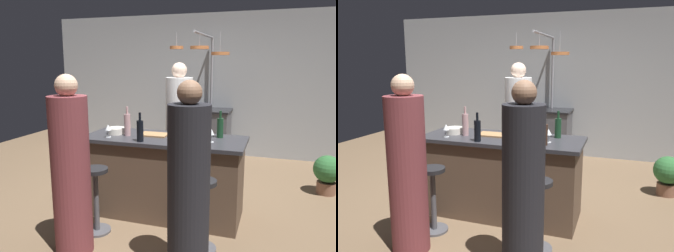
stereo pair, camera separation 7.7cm
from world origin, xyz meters
TOP-DOWN VIEW (x-y plane):
  - ground_plane at (0.00, 0.00)m, footprint 9.00×9.00m
  - back_wall at (0.00, 2.85)m, footprint 6.40×0.16m
  - kitchen_island at (0.00, 0.00)m, footprint 1.80×0.72m
  - stove_range at (0.00, 2.45)m, footprint 0.80×0.64m
  - chef at (-0.09, 0.89)m, footprint 0.36×0.36m
  - bar_stool_left at (-0.51, -0.62)m, footprint 0.28×0.28m
  - guest_left at (-0.53, -0.99)m, footprint 0.34×0.34m
  - bar_stool_right at (0.58, -0.62)m, footprint 0.28×0.28m
  - guest_right at (0.55, -1.01)m, footprint 0.34×0.34m
  - overhead_pot_rack at (0.05, 1.90)m, footprint 0.88×1.41m
  - potted_plant at (1.85, 1.23)m, footprint 0.36×0.36m
  - cutting_board at (-0.14, 0.06)m, footprint 0.32×0.22m
  - pepper_mill at (0.54, -0.19)m, footprint 0.05×0.05m
  - wine_bottle_green at (0.59, 0.18)m, footprint 0.07×0.07m
  - wine_bottle_rose at (-0.42, -0.04)m, footprint 0.07×0.07m
  - wine_bottle_amber at (0.29, 0.24)m, footprint 0.07×0.07m
  - wine_bottle_white at (0.36, 0.01)m, footprint 0.07×0.07m
  - wine_bottle_dark at (-0.17, -0.27)m, footprint 0.07×0.07m
  - wine_glass_near_left_guest at (-0.58, -0.20)m, footprint 0.07×0.07m
  - wine_glass_near_right_guest at (0.54, -0.07)m, footprint 0.07×0.07m
  - mixing_bowl_ceramic at (-0.58, -0.00)m, footprint 0.21×0.21m
  - mixing_bowl_steel at (0.17, 0.12)m, footprint 0.19×0.19m

SIDE VIEW (x-z plane):
  - ground_plane at x=0.00m, z-range 0.00..0.00m
  - potted_plant at x=1.85m, z-range 0.04..0.56m
  - bar_stool_left at x=-0.51m, z-range 0.04..0.72m
  - bar_stool_right at x=0.58m, z-range 0.04..0.72m
  - stove_range at x=0.00m, z-range 0.00..0.89m
  - kitchen_island at x=0.00m, z-range 0.00..0.90m
  - guest_right at x=0.55m, z-range -0.06..1.53m
  - guest_left at x=-0.53m, z-range -0.06..1.56m
  - chef at x=-0.09m, z-range -0.06..1.65m
  - cutting_board at x=-0.14m, z-range 0.90..0.92m
  - mixing_bowl_ceramic at x=-0.58m, z-range 0.90..0.97m
  - mixing_bowl_steel at x=0.17m, z-range 0.90..0.98m
  - pepper_mill at x=0.54m, z-range 0.90..1.11m
  - wine_glass_near_left_guest at x=-0.58m, z-range 0.93..1.08m
  - wine_glass_near_right_guest at x=0.54m, z-range 0.93..1.08m
  - wine_bottle_green at x=0.59m, z-range 0.86..1.17m
  - wine_bottle_amber at x=0.29m, z-range 0.86..1.17m
  - wine_bottle_dark at x=-0.17m, z-range 0.86..1.17m
  - wine_bottle_white at x=0.36m, z-range 0.86..1.19m
  - wine_bottle_rose at x=-0.42m, z-range 0.86..1.20m
  - back_wall at x=0.00m, z-range 0.00..2.60m
  - overhead_pot_rack at x=0.05m, z-range 0.61..2.78m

